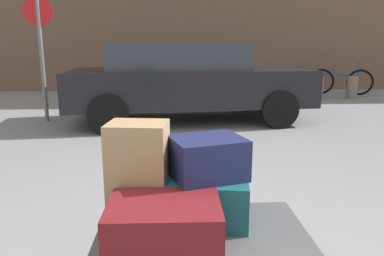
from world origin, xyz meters
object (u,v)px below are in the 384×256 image
parked_car (186,80)px  bollard_kerb_mid (318,88)px  bollard_kerb_far (352,88)px  suitcase_tan_rear_right (139,173)px  bollard_kerb_near (258,88)px  luggage_cart (203,247)px  suitcase_maroon_front_right (164,228)px  duffel_bag_navy_topmost_pile (208,158)px  suitcase_teal_stacked_top (207,198)px  bicycle_leaning (340,81)px  no_parking_sign (41,46)px

parked_car → bollard_kerb_mid: size_ratio=7.65×
bollard_kerb_far → suitcase_tan_rear_right: bearing=-123.6°
suitcase_tan_rear_right → bollard_kerb_near: size_ratio=1.04×
luggage_cart → suitcase_maroon_front_right: bearing=-141.3°
duffel_bag_navy_topmost_pile → bollard_kerb_mid: size_ratio=0.70×
luggage_cart → suitcase_teal_stacked_top: suitcase_teal_stacked_top is taller
duffel_bag_navy_topmost_pile → suitcase_maroon_front_right: bearing=-141.4°
bollard_kerb_near → luggage_cart: bearing=-105.0°
duffel_bag_navy_topmost_pile → bollard_kerb_near: size_ratio=0.70×
bicycle_leaning → bollard_kerb_near: size_ratio=2.92×
suitcase_tan_rear_right → bollard_kerb_far: size_ratio=1.04×
luggage_cart → parked_car: size_ratio=0.27×
suitcase_teal_stacked_top → parked_car: (0.03, 4.71, 0.28)m
duffel_bag_navy_topmost_pile → parked_car: (0.03, 4.71, 0.02)m
parked_car → bollard_kerb_mid: bearing=36.9°
suitcase_tan_rear_right → suitcase_maroon_front_right: bearing=-59.9°
bicycle_leaning → bollard_kerb_near: bicycle_leaning is taller
suitcase_tan_rear_right → parked_car: bearing=91.9°
suitcase_teal_stacked_top → suitcase_tan_rear_right: bearing=-173.1°
no_parking_sign → bicycle_leaning: bearing=25.9°
suitcase_tan_rear_right → bollard_kerb_mid: suitcase_tan_rear_right is taller
luggage_cart → suitcase_teal_stacked_top: (0.04, 0.20, 0.21)m
suitcase_teal_stacked_top → bollard_kerb_mid: size_ratio=0.83×
parked_car → bollard_kerb_far: size_ratio=7.65×
parked_car → bicycle_leaning: bearing=37.7°
suitcase_maroon_front_right → duffel_bag_navy_topmost_pile: 0.51m
suitcase_tan_rear_right → bicycle_leaning: bearing=66.1°
bollard_kerb_mid → no_parking_sign: size_ratio=0.26×
luggage_cart → duffel_bag_navy_topmost_pile: duffel_bag_navy_topmost_pile is taller
parked_car → no_parking_sign: (-2.57, 0.04, 0.61)m
bollard_kerb_mid → bicycle_leaning: bearing=40.4°
suitcase_maroon_front_right → bicycle_leaning: 9.81m
suitcase_maroon_front_right → bollard_kerb_mid: suitcase_maroon_front_right is taller
suitcase_maroon_front_right → bollard_kerb_mid: size_ratio=0.97×
bollard_kerb_far → bicycle_leaning: bearing=86.7°
luggage_cart → no_parking_sign: (-2.50, 4.95, 1.10)m
luggage_cart → bollard_kerb_mid: (3.61, 7.57, 0.02)m
suitcase_teal_stacked_top → bollard_kerb_near: 7.63m
bollard_kerb_near → no_parking_sign: size_ratio=0.26×
duffel_bag_navy_topmost_pile → no_parking_sign: 5.42m
luggage_cart → suitcase_teal_stacked_top: size_ratio=2.50×
parked_car → bollard_kerb_mid: 4.45m
suitcase_tan_rear_right → duffel_bag_navy_topmost_pile: suitcase_tan_rear_right is taller
suitcase_maroon_front_right → bicycle_leaning: (4.79, 8.56, -0.11)m
duffel_bag_navy_topmost_pile → bollard_kerb_far: 8.64m
bollard_kerb_near → suitcase_maroon_front_right: bearing=-106.2°
suitcase_teal_stacked_top → suitcase_maroon_front_right: suitcase_maroon_front_right is taller
luggage_cart → no_parking_sign: no_parking_sign is taller
bollard_kerb_near → bollard_kerb_far: 2.50m
luggage_cart → suitcase_maroon_front_right: 0.34m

